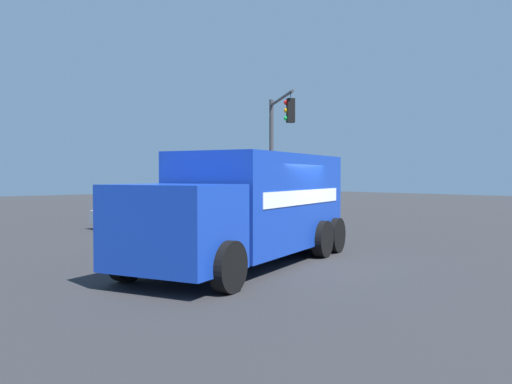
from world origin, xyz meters
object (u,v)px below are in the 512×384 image
object	(u,v)px
delivery_truck	(249,207)
sedan_black	(157,207)
pickup_white	(156,210)
traffic_light_primary	(277,140)

from	to	relation	value
delivery_truck	sedan_black	distance (m)	14.86
sedan_black	delivery_truck	bearing A→B (deg)	155.70
delivery_truck	pickup_white	xyz separation A→B (m)	(9.79, -3.64, -0.72)
traffic_light_primary	sedan_black	distance (m)	7.64
traffic_light_primary	delivery_truck	bearing A→B (deg)	130.40
delivery_truck	traffic_light_primary	world-z (taller)	traffic_light_primary
pickup_white	traffic_light_primary	bearing A→B (deg)	-123.55
traffic_light_primary	sedan_black	bearing A→B (deg)	16.35
traffic_light_primary	pickup_white	world-z (taller)	traffic_light_primary
pickup_white	delivery_truck	bearing A→B (deg)	159.60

